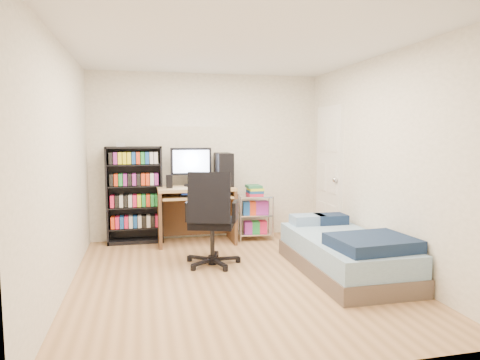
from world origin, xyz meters
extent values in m
cube|color=tan|center=(0.00, 0.00, -0.02)|extent=(3.50, 4.00, 0.04)
cube|color=silver|center=(0.00, 0.00, 2.52)|extent=(3.50, 4.00, 0.04)
cube|color=white|center=(0.00, 2.02, 1.25)|extent=(3.50, 0.04, 2.50)
cube|color=white|center=(0.00, -2.02, 1.25)|extent=(3.50, 0.04, 2.50)
cube|color=white|center=(-1.77, 0.00, 1.25)|extent=(0.04, 4.00, 2.50)
cube|color=white|center=(1.77, 0.00, 1.25)|extent=(0.04, 4.00, 2.50)
cube|color=black|center=(-1.09, 1.84, 0.71)|extent=(0.79, 0.26, 1.41)
cube|color=black|center=(-1.09, 1.84, 0.22)|extent=(0.74, 0.25, 0.02)
cube|color=#DA1D4D|center=(-1.09, 1.83, 0.32)|extent=(0.69, 0.21, 0.17)
cube|color=black|center=(-1.09, 1.84, 0.53)|extent=(0.74, 0.25, 0.02)
cube|color=#164D9F|center=(-1.09, 1.83, 0.63)|extent=(0.69, 0.21, 0.17)
cube|color=black|center=(-1.09, 1.84, 0.84)|extent=(0.74, 0.25, 0.02)
cube|color=yellow|center=(-1.09, 1.83, 0.94)|extent=(0.69, 0.21, 0.17)
cube|color=black|center=(-1.09, 1.84, 1.15)|extent=(0.74, 0.25, 0.02)
cube|color=#1F903A|center=(-1.09, 1.83, 1.25)|extent=(0.69, 0.21, 0.17)
cube|color=silver|center=(-1.27, 1.84, 1.44)|extent=(0.12, 0.11, 0.06)
cube|color=tan|center=(-0.22, 1.64, 0.81)|extent=(1.10, 0.61, 0.04)
cube|color=#3E2C21|center=(-0.75, 1.64, 0.39)|extent=(0.04, 0.61, 0.78)
cube|color=#3E2C21|center=(0.31, 1.64, 0.39)|extent=(0.04, 0.61, 0.78)
cube|color=#3E2C21|center=(-0.22, 1.92, 0.41)|extent=(1.06, 0.03, 0.72)
cube|color=tan|center=(-0.22, 1.55, 0.70)|extent=(0.99, 0.50, 0.03)
cube|color=black|center=(-0.22, 1.53, 0.72)|extent=(0.49, 0.17, 0.03)
cube|color=black|center=(-0.28, 1.76, 1.19)|extent=(0.60, 0.06, 0.40)
cube|color=#CCDDFF|center=(-0.28, 1.73, 1.19)|extent=(0.53, 0.01, 0.33)
cube|color=black|center=(0.20, 1.70, 1.07)|extent=(0.22, 0.46, 0.49)
cube|color=black|center=(-0.61, 1.59, 0.92)|extent=(0.09, 0.09, 0.19)
cube|color=black|center=(-0.03, 1.53, 0.92)|extent=(0.09, 0.09, 0.19)
cylinder|color=black|center=(-0.16, 0.54, 0.29)|extent=(0.05, 0.05, 0.41)
cube|color=black|center=(-0.16, 0.54, 0.51)|extent=(0.65, 0.65, 0.09)
cube|color=black|center=(-0.23, 0.32, 0.86)|extent=(0.52, 0.30, 0.59)
cube|color=black|center=(-0.43, 0.63, 0.67)|extent=(0.14, 0.32, 0.24)
cube|color=black|center=(0.10, 0.46, 0.67)|extent=(0.14, 0.32, 0.24)
cylinder|color=silver|center=(0.42, 1.51, 0.34)|extent=(0.02, 0.02, 0.67)
cylinder|color=silver|center=(0.90, 1.46, 0.34)|extent=(0.02, 0.02, 0.67)
cylinder|color=silver|center=(0.45, 1.86, 0.34)|extent=(0.02, 0.02, 0.67)
cylinder|color=silver|center=(0.94, 1.80, 0.34)|extent=(0.02, 0.02, 0.67)
cube|color=silver|center=(0.68, 1.66, 0.10)|extent=(0.52, 0.40, 0.02)
cube|color=silver|center=(0.68, 1.66, 0.38)|extent=(0.52, 0.40, 0.02)
cube|color=silver|center=(0.68, 1.66, 0.66)|extent=(0.52, 0.40, 0.02)
cube|color=#BA1A38|center=(0.68, 1.66, 0.75)|extent=(0.24, 0.29, 0.15)
cube|color=brown|center=(1.26, -0.11, 0.09)|extent=(0.95, 1.89, 0.19)
cube|color=#86ADC9|center=(1.26, -0.11, 0.30)|extent=(0.91, 1.85, 0.23)
cube|color=#14223E|center=(1.30, -0.63, 0.47)|extent=(0.85, 0.72, 0.13)
cube|color=#9EC4E1|center=(1.12, 0.64, 0.48)|extent=(0.43, 0.28, 0.12)
cube|color=#14223E|center=(1.43, 0.62, 0.48)|extent=(0.40, 0.28, 0.12)
cube|color=#3B2213|center=(1.26, -0.16, 0.42)|extent=(0.26, 0.21, 0.02)
cube|color=white|center=(1.73, 1.35, 1.00)|extent=(0.05, 0.80, 2.00)
sphere|color=silver|center=(1.67, 1.03, 0.95)|extent=(0.08, 0.08, 0.08)
camera|label=1|loc=(-0.98, -4.51, 1.58)|focal=32.00mm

